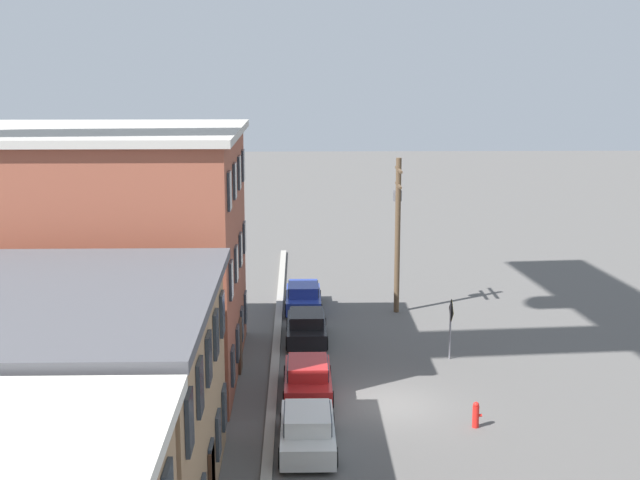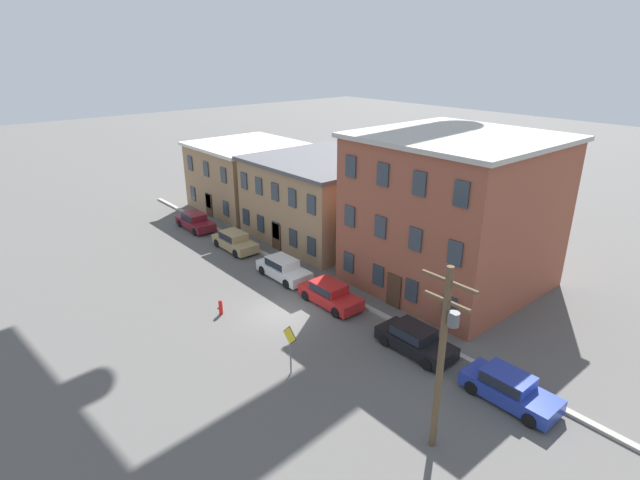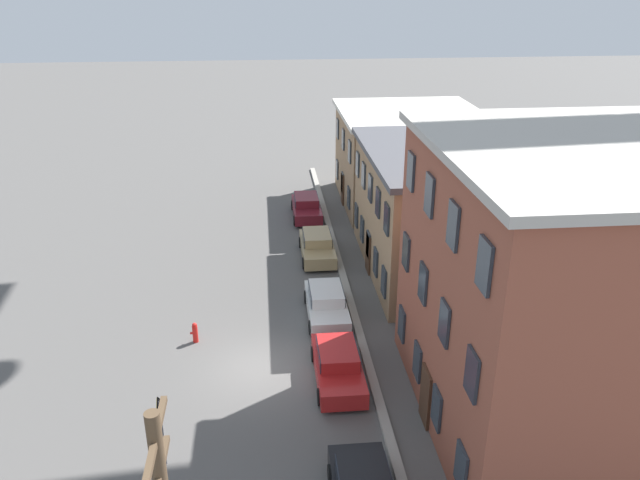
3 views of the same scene
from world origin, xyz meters
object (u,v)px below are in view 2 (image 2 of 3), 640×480
at_px(car_white, 283,268).
at_px(car_black, 415,339).
at_px(car_blue, 509,387).
at_px(caution_sign, 290,342).
at_px(car_maroon, 195,221).
at_px(car_tan, 235,240).
at_px(fire_hydrant, 221,307).
at_px(car_red, 330,293).
at_px(utility_pole, 443,351).

height_order(car_white, car_black, same).
relative_size(car_blue, caution_sign, 1.61).
height_order(car_maroon, car_tan, same).
relative_size(car_maroon, fire_hydrant, 4.58).
height_order(car_black, car_blue, same).
xyz_separation_m(car_maroon, car_tan, (6.52, 0.14, 0.00)).
bearing_deg(car_tan, car_black, -0.76).
xyz_separation_m(car_white, car_red, (5.04, -0.06, 0.00)).
xyz_separation_m(caution_sign, fire_hydrant, (-7.51, 0.34, -1.36)).
relative_size(car_maroon, car_black, 1.00).
relative_size(car_maroon, car_white, 1.00).
xyz_separation_m(car_blue, caution_sign, (-8.20, -6.41, 1.10)).
xyz_separation_m(car_black, car_blue, (5.45, 0.12, 0.00)).
relative_size(car_red, utility_pole, 0.54).
relative_size(car_red, car_black, 1.00).
distance_m(car_maroon, car_white, 13.34).
bearing_deg(fire_hydrant, car_tan, 143.94).
bearing_deg(car_red, fire_hydrant, -119.30).
height_order(car_tan, caution_sign, caution_sign).
distance_m(car_red, fire_hydrant, 6.84).
relative_size(car_white, car_black, 1.00).
bearing_deg(car_maroon, car_red, -0.31).
xyz_separation_m(car_black, caution_sign, (-2.75, -6.29, 1.10)).
bearing_deg(car_white, car_black, -0.39).
bearing_deg(caution_sign, car_tan, 157.80).
bearing_deg(car_white, caution_sign, -34.68).
relative_size(car_white, fire_hydrant, 4.58).
xyz_separation_m(car_maroon, caution_sign, (22.54, -6.40, 1.10)).
bearing_deg(caution_sign, car_red, 123.42).
distance_m(utility_pole, fire_hydrant, 15.78).
xyz_separation_m(utility_pole, fire_hydrant, (-15.20, -1.20, -4.08)).
distance_m(car_white, fire_hydrant, 6.27).
bearing_deg(car_black, car_maroon, 179.74).
relative_size(car_tan, caution_sign, 1.61).
bearing_deg(car_red, utility_pole, -21.91).
xyz_separation_m(car_blue, utility_pole, (-0.50, -4.87, 3.81)).
bearing_deg(caution_sign, car_maroon, 164.15).
bearing_deg(fire_hydrant, car_blue, 21.13).
bearing_deg(utility_pole, car_red, 158.09).
bearing_deg(caution_sign, car_black, 66.40).
distance_m(car_red, car_blue, 12.35).
xyz_separation_m(car_blue, fire_hydrant, (-15.70, -6.07, -0.27)).
bearing_deg(fire_hydrant, car_maroon, 158.04).
bearing_deg(fire_hydrant, car_red, 60.70).
bearing_deg(car_black, fire_hydrant, -149.87).
bearing_deg(car_blue, fire_hydrant, -158.87).
bearing_deg(car_red, car_maroon, 179.69).
relative_size(car_blue, fire_hydrant, 4.58).
height_order(car_blue, fire_hydrant, car_blue).
xyz_separation_m(car_white, car_blue, (17.40, 0.04, 0.00)).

